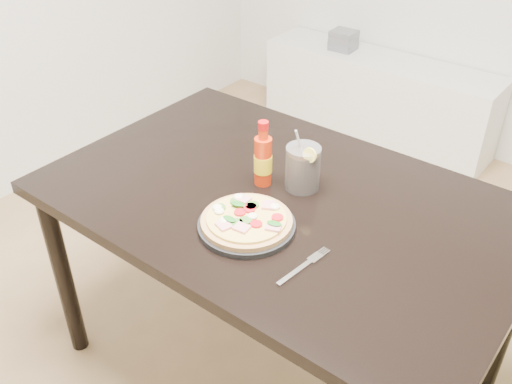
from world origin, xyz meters
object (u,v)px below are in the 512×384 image
Objects in this scene: pizza at (246,219)px; cola_cup at (303,169)px; hot_sauce_bottle at (263,160)px; media_console at (377,98)px; dining_table at (280,219)px; fork at (305,265)px; plate at (247,225)px.

pizza is 1.29× the size of cola_cup.
media_console is at bearing 105.32° from hot_sauce_bottle.
dining_table is 0.32m from fork.
pizza is 0.22m from fork.
cola_cup is at bearing 76.18° from dining_table.
plate is at bearing -73.47° from media_console.
cola_cup is at bearing 132.38° from fork.
pizza reaches higher than dining_table.
fork is at bearing -54.46° from cola_cup.
cola_cup is (0.01, 0.26, 0.04)m from pizza.
plate is (0.01, -0.18, 0.09)m from dining_table.
plate reaches higher than fork.
cola_cup reaches higher than dining_table.
media_console is (-0.58, 1.97, -0.53)m from pizza.
plate is 0.27m from cola_cup.
plate is at bearing -63.75° from hot_sauce_bottle.
fork is at bearing -42.88° from dining_table.
hot_sauce_bottle reaches higher than pizza.
pizza is 0.18× the size of media_console.
hot_sauce_bottle is at bearing -74.68° from media_console.
media_console is (-0.80, 2.00, -0.50)m from fork.
pizza is 1.32× the size of fork.
pizza is at bearing 178.31° from fork.
media_console is (-0.57, 1.79, -0.42)m from dining_table.
dining_table is at bearing 143.95° from fork.
plate is 1.38× the size of cola_cup.
pizza reaches higher than media_console.
dining_table is 7.42× the size of fork.
cola_cup is 1.89m from media_console.
dining_table is 0.20m from plate.
cola_cup is at bearing 88.95° from plate.
dining_table is at bearing 94.17° from pizza.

